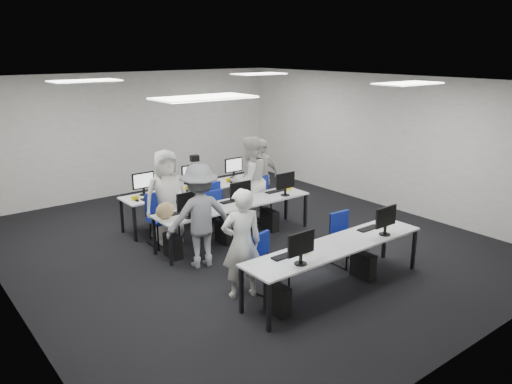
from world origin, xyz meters
TOP-DOWN VIEW (x-y plane):
  - room at (0.00, 0.00)m, footprint 9.00×9.02m
  - ceiling_panels at (0.00, 0.00)m, footprint 5.20×4.60m
  - desk_front at (0.00, -2.40)m, footprint 3.20×0.70m
  - desk_mid at (0.00, 0.20)m, footprint 3.20×0.70m
  - desk_back at (0.00, 1.60)m, footprint 3.20×0.70m
  - equipment_front at (-0.19, -2.42)m, footprint 2.51×0.41m
  - equipment_mid at (-0.19, 0.18)m, footprint 2.91×0.41m
  - equipment_back at (0.19, 1.62)m, footprint 2.91×0.41m
  - chair_0 at (-0.84, -1.84)m, footprint 0.52×0.55m
  - chair_1 at (0.85, -1.84)m, footprint 0.45×0.49m
  - chair_2 at (-1.21, 0.85)m, footprint 0.49×0.53m
  - chair_3 at (0.05, 0.83)m, footprint 0.54×0.58m
  - chair_4 at (1.04, 0.85)m, footprint 0.54×0.57m
  - chair_5 at (-1.01, 1.10)m, footprint 0.55×0.57m
  - chair_6 at (-0.06, 1.01)m, footprint 0.46×0.50m
  - chair_7 at (1.05, 0.97)m, footprint 0.58×0.61m
  - handbag at (-1.45, 0.23)m, footprint 0.38×0.27m
  - student_0 at (-1.24, -1.70)m, footprint 0.70×0.57m
  - student_1 at (0.80, 0.80)m, footprint 0.90×0.71m
  - student_2 at (-1.02, 0.96)m, footprint 0.95×0.72m
  - student_3 at (1.28, 1.05)m, footprint 1.00×0.42m
  - photographer at (-1.14, -0.40)m, footprint 1.26×0.89m
  - dslr_camera at (-1.10, -0.22)m, footprint 0.18×0.21m

SIDE VIEW (x-z plane):
  - chair_5 at x=-1.01m, z-range -0.16..0.70m
  - chair_6 at x=-0.06m, z-range -0.16..0.70m
  - chair_4 at x=1.04m, z-range -0.16..0.71m
  - chair_1 at x=0.85m, z-range -0.16..0.72m
  - chair_0 at x=-0.84m, z-range -0.16..0.73m
  - chair_3 at x=0.05m, z-range -0.18..0.78m
  - chair_7 at x=1.05m, z-range -0.18..0.78m
  - chair_2 at x=-1.21m, z-range -0.18..0.79m
  - equipment_mid at x=-0.19m, z-range -0.24..0.95m
  - equipment_back at x=0.19m, z-range -0.24..0.95m
  - equipment_front at x=-0.19m, z-range -0.24..0.95m
  - desk_front at x=0.00m, z-range 0.32..1.05m
  - desk_mid at x=0.00m, z-range 0.32..1.05m
  - desk_back at x=0.00m, z-range 0.32..1.05m
  - student_0 at x=-1.24m, z-range 0.00..1.66m
  - student_3 at x=1.28m, z-range 0.00..1.70m
  - handbag at x=-1.45m, z-range 0.73..1.02m
  - student_2 at x=-1.02m, z-range 0.00..1.76m
  - photographer at x=-1.14m, z-range 0.00..1.76m
  - student_1 at x=0.80m, z-range 0.00..1.84m
  - room at x=0.00m, z-range 0.00..3.00m
  - dslr_camera at x=-1.10m, z-range 1.77..1.87m
  - ceiling_panels at x=0.00m, z-range 2.98..2.99m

